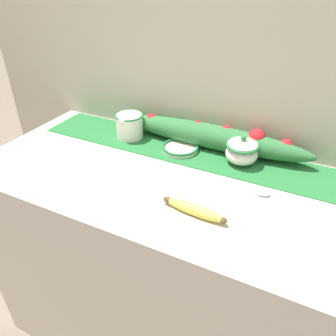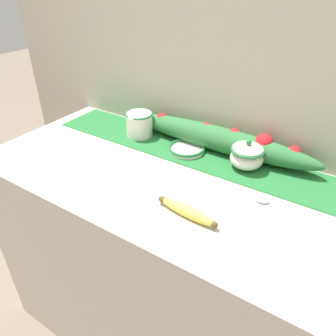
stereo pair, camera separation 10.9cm
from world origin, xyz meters
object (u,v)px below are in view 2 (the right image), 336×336
at_px(sugar_bowl, 247,156).
at_px(small_dish, 187,149).
at_px(banana, 187,211).
at_px(spoon, 259,200).
at_px(cream_pitcher, 140,123).

height_order(sugar_bowl, small_dish, sugar_bowl).
distance_m(sugar_bowl, small_dish, 0.24).
height_order(sugar_bowl, banana, sugar_bowl).
relative_size(small_dish, spoon, 0.89).
xyz_separation_m(sugar_bowl, spoon, (0.11, -0.16, -0.05)).
bearing_deg(sugar_bowl, small_dish, -177.24).
relative_size(sugar_bowl, small_dish, 0.83).
distance_m(banana, spoon, 0.24).
height_order(cream_pitcher, small_dish, cream_pitcher).
bearing_deg(small_dish, spoon, -23.13).
bearing_deg(small_dish, banana, -59.61).
distance_m(sugar_bowl, banana, 0.35).
relative_size(cream_pitcher, banana, 0.64).
relative_size(cream_pitcher, small_dish, 0.94).
bearing_deg(banana, sugar_bowl, 82.74).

